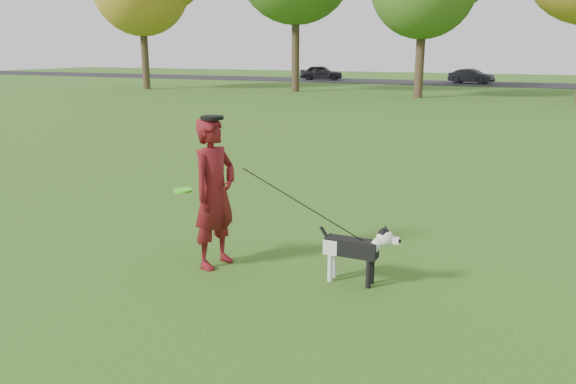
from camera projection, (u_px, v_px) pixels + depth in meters
The scene contains 7 objects.
ground at pixel (309, 271), 6.73m from camera, with size 120.00×120.00×0.00m, color #285116.
road at pixel (511, 85), 42.03m from camera, with size 120.00×7.00×0.02m, color black.
man at pixel (215, 193), 6.71m from camera, with size 0.67×0.44×1.83m, color maroon.
dog at pixel (358, 247), 6.28m from camera, with size 0.95×0.19×0.72m.
car_left at pixel (321, 73), 47.98m from camera, with size 1.45×3.61×1.23m, color black.
car_mid at pixel (471, 76), 43.06m from camera, with size 1.16×3.34×1.10m, color black.
man_held_items at pixel (304, 205), 6.31m from camera, with size 2.41×0.34×1.35m.
Camera 1 is at (2.37, -5.83, 2.59)m, focal length 35.00 mm.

